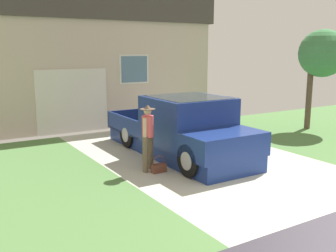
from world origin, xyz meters
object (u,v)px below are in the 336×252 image
at_px(pickup_truck, 185,130).
at_px(front_yard_tree, 323,54).
at_px(handbag, 159,167).
at_px(house_with_garage, 77,58).
at_px(person_with_hat, 148,133).
at_px(wheeled_trash_bin, 227,111).

relative_size(pickup_truck, front_yard_tree, 1.46).
bearing_deg(handbag, house_with_garage, 84.24).
distance_m(handbag, front_yard_tree, 8.43).
bearing_deg(person_with_hat, wheeled_trash_bin, -4.96).
xyz_separation_m(house_with_garage, front_yard_tree, (7.01, -6.79, 0.22)).
bearing_deg(house_with_garage, handbag, -95.76).
relative_size(house_with_garage, front_yard_tree, 2.80).
height_order(pickup_truck, wheeled_trash_bin, pickup_truck).
bearing_deg(handbag, front_yard_tree, 10.66).
xyz_separation_m(handbag, wheeled_trash_bin, (5.29, 3.73, 0.48)).
height_order(handbag, front_yard_tree, front_yard_tree).
relative_size(person_with_hat, handbag, 3.87).
relative_size(person_with_hat, front_yard_tree, 0.45).
xyz_separation_m(person_with_hat, handbag, (0.13, -0.29, -0.81)).
distance_m(handbag, wheeled_trash_bin, 6.49).
relative_size(house_with_garage, wheeled_trash_bin, 9.18).
height_order(front_yard_tree, wheeled_trash_bin, front_yard_tree).
relative_size(person_with_hat, house_with_garage, 0.16).
bearing_deg(front_yard_tree, pickup_truck, -174.49).
height_order(person_with_hat, front_yard_tree, front_yard_tree).
bearing_deg(person_with_hat, front_yard_tree, -28.88).
bearing_deg(house_with_garage, wheeled_trash_bin, -45.57).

